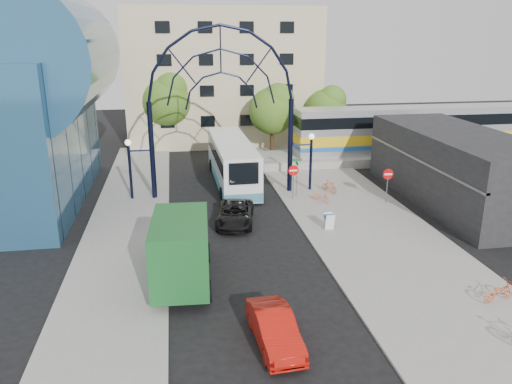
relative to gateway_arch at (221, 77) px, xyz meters
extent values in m
plane|color=black|center=(0.00, -14.00, -8.56)|extent=(120.00, 120.00, 0.00)
cube|color=gray|center=(8.00, -10.00, -8.50)|extent=(8.00, 56.00, 0.12)
cube|color=gray|center=(-6.50, -8.00, -8.50)|extent=(5.00, 50.00, 0.12)
cylinder|color=black|center=(-5.00, 0.00, -5.06)|extent=(0.36, 0.36, 7.00)
cylinder|color=black|center=(5.00, 0.00, -5.06)|extent=(0.36, 0.36, 7.00)
cylinder|color=black|center=(-6.60, 0.00, -6.56)|extent=(0.20, 0.20, 4.00)
cylinder|color=black|center=(6.60, 0.00, -6.56)|extent=(0.20, 0.20, 4.00)
sphere|color=white|center=(-6.60, 0.00, -4.36)|extent=(0.44, 0.44, 0.44)
sphere|color=white|center=(6.60, 0.00, -4.36)|extent=(0.44, 0.44, 0.44)
cylinder|color=slate|center=(4.80, -2.00, -7.34)|extent=(0.06, 0.06, 2.20)
cylinder|color=red|center=(4.80, -2.00, -6.34)|extent=(0.80, 0.04, 0.80)
cube|color=white|center=(4.80, -2.03, -6.34)|extent=(0.55, 0.02, 0.12)
cylinder|color=slate|center=(11.00, -4.00, -7.34)|extent=(0.06, 0.06, 2.20)
cylinder|color=red|center=(11.00, -4.00, -6.34)|extent=(0.76, 0.04, 0.76)
cube|color=white|center=(11.00, -4.03, -6.34)|extent=(0.55, 0.02, 0.12)
cylinder|color=slate|center=(5.20, -1.40, -7.04)|extent=(0.05, 0.05, 2.80)
cube|color=#146626|center=(5.20, -1.40, -5.74)|extent=(0.70, 0.03, 0.18)
cube|color=#146626|center=(5.20, -1.40, -5.99)|extent=(0.03, 0.70, 0.18)
cube|color=white|center=(5.60, -8.20, -7.94)|extent=(0.55, 0.26, 0.99)
cube|color=white|center=(5.60, -7.85, -7.94)|extent=(0.55, 0.26, 0.99)
cube|color=#1E59A5|center=(5.60, -8.02, -7.61)|extent=(0.55, 0.42, 0.14)
cylinder|color=#28577C|center=(-12.00, 1.00, 1.44)|extent=(9.00, 16.00, 9.00)
cube|color=black|center=(16.00, -4.00, -6.06)|extent=(6.00, 16.00, 5.00)
cube|color=#C6B489|center=(2.00, 21.00, -1.56)|extent=(20.00, 12.00, 14.00)
cube|color=gray|center=(20.00, 8.00, -8.16)|extent=(32.00, 5.00, 0.80)
cube|color=#B7B7BC|center=(20.00, 8.00, -5.66)|extent=(25.00, 3.00, 4.20)
cube|color=gold|center=(20.00, 8.00, -6.26)|extent=(25.10, 3.05, 0.90)
cube|color=black|center=(20.00, 8.00, -4.66)|extent=(25.05, 3.05, 1.00)
cube|color=#1E59A5|center=(20.00, 8.00, -6.96)|extent=(25.10, 3.05, 0.35)
cylinder|color=#382314|center=(6.00, 12.00, -7.30)|extent=(0.36, 0.36, 2.52)
sphere|color=#2D6D1C|center=(6.00, 12.00, -4.22)|extent=(4.48, 4.48, 4.48)
sphere|color=#2D6D1C|center=(6.50, 11.70, -3.10)|extent=(3.08, 3.08, 3.08)
cylinder|color=#382314|center=(-4.00, 16.00, -7.12)|extent=(0.36, 0.36, 2.88)
sphere|color=#2D6D1C|center=(-4.00, 16.00, -3.60)|extent=(5.12, 5.12, 5.12)
sphere|color=#2D6D1C|center=(-3.50, 15.70, -2.32)|extent=(3.52, 3.52, 3.52)
cylinder|color=#382314|center=(12.00, 14.00, -7.39)|extent=(0.36, 0.36, 2.34)
sphere|color=#2D6D1C|center=(12.00, 14.00, -4.53)|extent=(4.16, 4.16, 4.16)
sphere|color=#2D6D1C|center=(12.50, 13.70, -3.49)|extent=(2.86, 2.86, 2.86)
cube|color=white|center=(1.04, 3.19, -6.69)|extent=(2.86, 12.27, 3.09)
cube|color=#5AB0C9|center=(1.04, 3.19, -7.97)|extent=(2.90, 12.27, 0.74)
cube|color=black|center=(1.04, 3.19, -6.06)|extent=(2.92, 12.03, 0.96)
cube|color=black|center=(1.11, -3.01, -6.11)|extent=(2.01, 0.17, 1.49)
cube|color=black|center=(0.96, 9.25, -6.85)|extent=(2.55, 0.22, 1.70)
cylinder|color=black|center=(-0.33, 6.96, -8.05)|extent=(0.31, 1.03, 1.02)
cylinder|color=black|center=(2.32, 6.99, -8.05)|extent=(0.31, 1.03, 1.02)
cylinder|color=black|center=(-0.23, -1.36, -8.05)|extent=(0.31, 1.03, 1.02)
cylinder|color=black|center=(2.42, -1.33, -8.05)|extent=(0.31, 1.03, 1.02)
cube|color=black|center=(-3.17, -10.70, -7.40)|extent=(2.56, 2.66, 2.31)
cube|color=black|center=(-3.09, -9.44, -6.93)|extent=(2.10, 0.23, 1.05)
cube|color=#175A23|center=(-3.35, -13.84, -6.56)|extent=(2.80, 4.97, 2.94)
cylinder|color=black|center=(-4.39, -10.94, -8.05)|extent=(0.33, 1.02, 1.01)
cylinder|color=black|center=(-1.98, -11.09, -8.05)|extent=(0.33, 1.02, 1.01)
cylinder|color=black|center=(-4.63, -15.03, -8.05)|extent=(0.33, 1.02, 1.01)
cylinder|color=black|center=(-2.22, -15.17, -8.05)|extent=(0.33, 1.02, 1.01)
imported|color=black|center=(0.14, -5.90, -7.89)|extent=(3.04, 5.10, 1.33)
imported|color=#B5130B|center=(0.05, -18.83, -7.88)|extent=(1.73, 4.20, 1.35)
imported|color=orange|center=(6.61, -3.00, -8.04)|extent=(1.33, 1.55, 0.80)
imported|color=#CA5228|center=(7.85, -0.93, -7.98)|extent=(1.06, 1.53, 0.90)
imported|color=#D15729|center=(10.49, -17.46, -7.97)|extent=(1.89, 1.04, 0.94)
camera|label=1|loc=(-3.35, -35.08, 2.93)|focal=35.00mm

